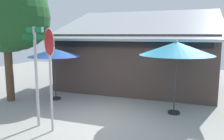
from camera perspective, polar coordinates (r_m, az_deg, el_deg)
name	(u,v)px	position (r m, az deg, el deg)	size (l,w,h in m)	color
ground_plane	(100,122)	(8.19, -2.90, -12.73)	(28.00, 28.00, 0.10)	#9E9B93
cafe_building	(138,59)	(12.90, 6.38, 2.67)	(8.45, 5.34, 4.44)	#473833
street_sign_post	(36,67)	(7.61, -18.34, 0.62)	(0.83, 0.77, 3.20)	#A8AAB2
stop_sign	(50,60)	(7.02, -15.19, 2.52)	(0.68, 0.50, 3.15)	#A8AAB2
patio_umbrella_royal_blue_left	(54,53)	(10.60, -14.16, 4.10)	(2.33, 2.33, 2.39)	black
patio_umbrella_teal_center	(176,49)	(8.65, 15.71, 5.09)	(2.69, 2.69, 2.76)	black
shade_tree	(8,12)	(10.83, -24.45, 12.96)	(4.16, 3.67, 5.83)	brown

